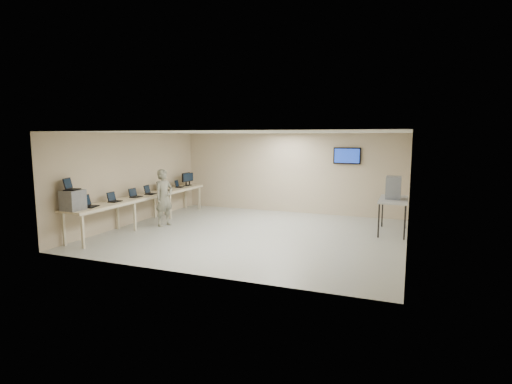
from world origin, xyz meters
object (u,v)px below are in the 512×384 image
at_px(equipment_box, 73,200).
at_px(workbench, 145,197).
at_px(side_table, 394,201).
at_px(soldier, 164,198).

bearing_deg(equipment_box, workbench, 88.33).
relative_size(workbench, side_table, 3.73).
bearing_deg(side_table, equipment_box, -149.46).
xyz_separation_m(equipment_box, side_table, (7.25, 4.28, -0.25)).
relative_size(equipment_box, soldier, 0.29).
xyz_separation_m(equipment_box, soldier, (0.76, 2.74, -0.29)).
distance_m(equipment_box, side_table, 8.42).
height_order(workbench, side_table, side_table).
bearing_deg(soldier, side_table, -60.06).
height_order(equipment_box, side_table, equipment_box).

